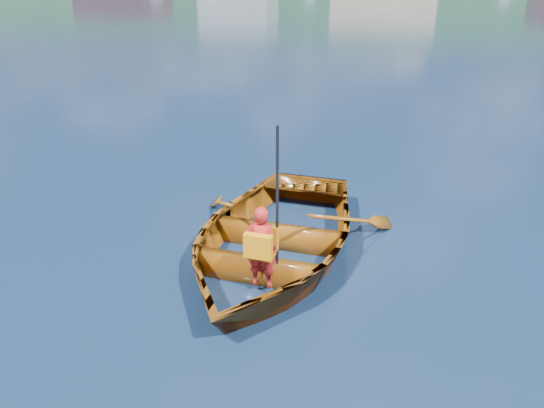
% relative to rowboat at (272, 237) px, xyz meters
% --- Properties ---
extents(ground, '(600.00, 600.00, 0.00)m').
position_rel_rowboat_xyz_m(ground, '(-0.34, -0.02, -0.30)').
color(ground, '#10263F').
rests_on(ground, ground).
extents(rowboat, '(3.37, 4.53, 0.90)m').
position_rel_rowboat_xyz_m(rowboat, '(0.00, 0.00, 0.00)').
color(rowboat, maroon).
rests_on(rowboat, ground).
extents(child_paddler, '(0.40, 0.35, 1.99)m').
position_rel_rowboat_xyz_m(child_paddler, '(0.09, -0.91, 0.35)').
color(child_paddler, red).
rests_on(child_paddler, ground).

